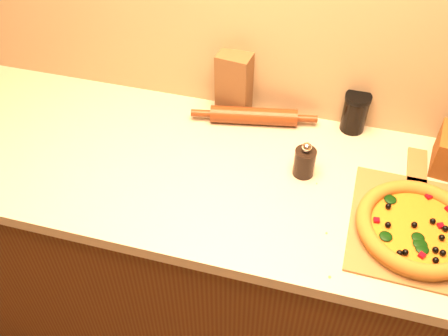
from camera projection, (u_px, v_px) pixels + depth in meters
cabinet at (245, 265)px, 1.83m from camera, size 2.80×0.65×0.86m
countertop at (249, 180)px, 1.51m from camera, size 2.84×0.68×0.04m
pizza_peel at (415, 223)px, 1.36m from camera, size 0.35×0.52×0.01m
pizza at (418, 228)px, 1.32m from camera, size 0.33×0.33×0.05m
pepper_grinder at (305, 161)px, 1.47m from camera, size 0.06×0.06×0.12m
rolling_pin at (254, 116)px, 1.65m from camera, size 0.42×0.11×0.06m
paper_bag at (235, 83)px, 1.65m from camera, size 0.12×0.10×0.22m
dark_jar at (355, 112)px, 1.60m from camera, size 0.08×0.08×0.13m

